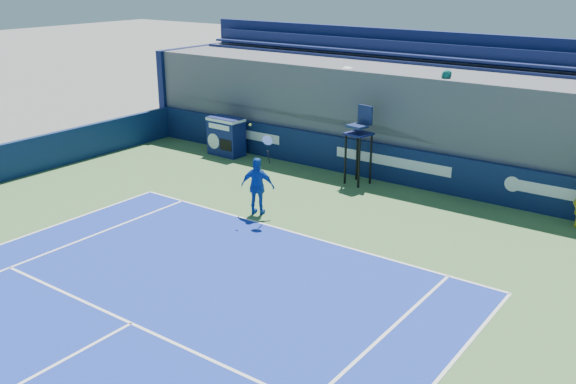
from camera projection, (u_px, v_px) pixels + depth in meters
The scene contains 5 objects.
back_hoarding at pixel (392, 164), 20.24m from camera, with size 20.40×0.21×1.20m.
match_clock at pixel (226, 135), 23.19m from camera, with size 1.35×0.77×1.40m.
umpire_chair at pixel (360, 137), 19.82m from camera, with size 0.81×0.81×2.48m.
tennis_player at pixel (258, 186), 17.50m from camera, with size 1.04×0.70×2.57m.
stadium_seating at pixel (423, 115), 21.40m from camera, with size 21.00×4.05×4.40m.
Camera 1 is at (8.77, -0.52, 6.44)m, focal length 40.00 mm.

